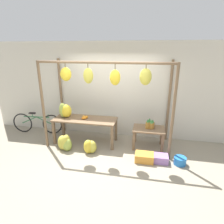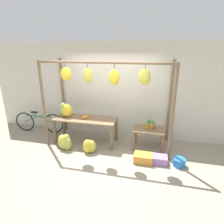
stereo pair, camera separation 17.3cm
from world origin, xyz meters
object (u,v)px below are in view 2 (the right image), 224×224
at_px(banana_pile_ground_left, 65,142).
at_px(blue_bucket, 179,162).
at_px(banana_pile_ground_right, 89,146).
at_px(fruit_crate_white, 143,158).
at_px(orange_pile, 85,117).
at_px(parked_bicycle, 39,122).
at_px(banana_pile_on_table, 66,110).
at_px(pineapple_cluster, 150,125).
at_px(fruit_crate_purple, 159,159).

distance_m(banana_pile_ground_left, blue_bucket, 2.93).
distance_m(banana_pile_ground_right, fruit_crate_white, 1.43).
bearing_deg(orange_pile, parked_bicycle, 169.86).
xyz_separation_m(banana_pile_on_table, pineapple_cluster, (2.38, 0.06, -0.25)).
relative_size(orange_pile, fruit_crate_purple, 0.43).
relative_size(banana_pile_ground_right, parked_bicycle, 0.25).
relative_size(banana_pile_on_table, parked_bicycle, 0.26).
bearing_deg(parked_bicycle, banana_pile_on_table, -14.42).
height_order(banana_pile_ground_left, fruit_crate_purple, banana_pile_ground_left).
bearing_deg(banana_pile_ground_left, banana_pile_on_table, 109.23).
xyz_separation_m(banana_pile_on_table, blue_bucket, (3.11, -0.65, -0.83)).
relative_size(banana_pile_on_table, banana_pile_ground_right, 1.02).
bearing_deg(blue_bucket, banana_pile_ground_right, 177.42).
bearing_deg(fruit_crate_purple, blue_bucket, -1.12).
bearing_deg(pineapple_cluster, blue_bucket, -44.23).
distance_m(orange_pile, pineapple_cluster, 1.81).
distance_m(fruit_crate_white, parked_bicycle, 3.57).
relative_size(banana_pile_ground_right, fruit_crate_white, 0.93).
bearing_deg(orange_pile, blue_bucket, -14.08).
distance_m(blue_bucket, parked_bicycle, 4.37).
bearing_deg(banana_pile_ground_left, banana_pile_ground_right, 0.16).
xyz_separation_m(banana_pile_on_table, orange_pile, (0.57, -0.01, -0.16)).
bearing_deg(fruit_crate_purple, banana_pile_ground_right, 177.04).
bearing_deg(banana_pile_on_table, parked_bicycle, 165.58).
bearing_deg(banana_pile_on_table, pineapple_cluster, 1.48).
distance_m(banana_pile_on_table, pineapple_cluster, 2.40).
bearing_deg(blue_bucket, banana_pile_ground_left, 178.05).
height_order(banana_pile_on_table, banana_pile_ground_left, banana_pile_on_table).
relative_size(pineapple_cluster, fruit_crate_white, 0.61).
relative_size(orange_pile, fruit_crate_white, 0.39).
distance_m(parked_bicycle, fruit_crate_purple, 3.91).
relative_size(orange_pile, banana_pile_ground_left, 0.36).
bearing_deg(fruit_crate_purple, parked_bicycle, 166.14).
height_order(banana_pile_on_table, orange_pile, banana_pile_on_table).
bearing_deg(parked_bicycle, banana_pile_ground_left, -32.32).
xyz_separation_m(banana_pile_on_table, fruit_crate_purple, (2.65, -0.64, -0.83)).
bearing_deg(pineapple_cluster, orange_pile, -177.63).
bearing_deg(parked_bicycle, pineapple_cluster, -3.77).
height_order(orange_pile, parked_bicycle, orange_pile).
bearing_deg(orange_pile, fruit_crate_purple, -16.86).
relative_size(pineapple_cluster, banana_pile_ground_right, 0.66).
relative_size(banana_pile_on_table, orange_pile, 2.44).
height_order(pineapple_cluster, parked_bicycle, pineapple_cluster).
bearing_deg(fruit_crate_white, banana_pile_ground_right, 174.88).
xyz_separation_m(banana_pile_ground_right, blue_bucket, (2.25, -0.10, -0.08)).
xyz_separation_m(banana_pile_ground_left, fruit_crate_white, (2.09, -0.13, -0.10)).
xyz_separation_m(orange_pile, blue_bucket, (2.54, -0.64, -0.67)).
xyz_separation_m(banana_pile_ground_left, fruit_crate_purple, (2.45, -0.09, -0.11)).
height_order(banana_pile_on_table, fruit_crate_purple, banana_pile_on_table).
bearing_deg(fruit_crate_white, pineapple_cluster, 82.52).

